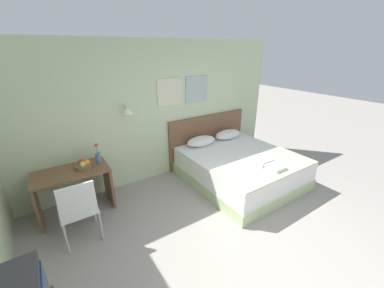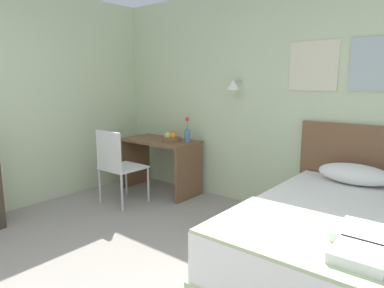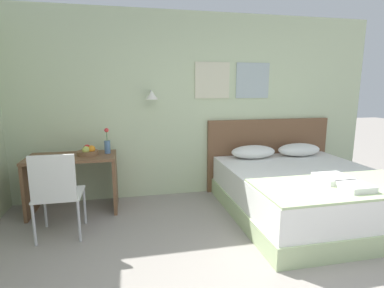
# 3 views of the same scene
# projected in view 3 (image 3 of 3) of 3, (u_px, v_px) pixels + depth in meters

# --- Properties ---
(wall_back) EXTENTS (5.76, 0.31, 2.65)m
(wall_back) POSITION_uv_depth(u_px,v_px,m) (189.00, 106.00, 4.41)
(wall_back) COLOR beige
(wall_back) RESTS_ON ground_plane
(bed) EXTENTS (1.88, 2.09, 0.57)m
(bed) POSITION_uv_depth(u_px,v_px,m) (306.00, 194.00, 3.78)
(bed) COLOR #B2C693
(bed) RESTS_ON ground_plane
(headboard) EXTENTS (2.00, 0.06, 1.11)m
(headboard) POSITION_uv_depth(u_px,v_px,m) (268.00, 154.00, 4.76)
(headboard) COLOR brown
(headboard) RESTS_ON ground_plane
(pillow_left) EXTENTS (0.67, 0.36, 0.19)m
(pillow_left) POSITION_uv_depth(u_px,v_px,m) (253.00, 152.00, 4.41)
(pillow_left) COLOR white
(pillow_left) RESTS_ON bed
(pillow_right) EXTENTS (0.67, 0.36, 0.19)m
(pillow_right) POSITION_uv_depth(u_px,v_px,m) (299.00, 150.00, 4.57)
(pillow_right) COLOR white
(pillow_right) RESTS_ON bed
(throw_blanket) EXTENTS (1.82, 0.84, 0.02)m
(throw_blanket) POSITION_uv_depth(u_px,v_px,m) (341.00, 186.00, 3.14)
(throw_blanket) COLOR #B2C693
(throw_blanket) RESTS_ON bed
(folded_towel_near_foot) EXTENTS (0.34, 0.34, 0.06)m
(folded_towel_near_foot) POSITION_uv_depth(u_px,v_px,m) (334.00, 178.00, 3.28)
(folded_towel_near_foot) COLOR white
(folded_towel_near_foot) RESTS_ON throw_blanket
(folded_towel_mid_bed) EXTENTS (0.27, 0.29, 0.06)m
(folded_towel_mid_bed) POSITION_uv_depth(u_px,v_px,m) (355.00, 187.00, 3.00)
(folded_towel_mid_bed) COLOR white
(folded_towel_mid_bed) RESTS_ON throw_blanket
(desk) EXTENTS (1.09, 0.59, 0.74)m
(desk) POSITION_uv_depth(u_px,v_px,m) (73.00, 173.00, 3.85)
(desk) COLOR brown
(desk) RESTS_ON ground_plane
(desk_chair) EXTENTS (0.47, 0.47, 0.95)m
(desk_chair) POSITION_uv_depth(u_px,v_px,m) (56.00, 189.00, 3.12)
(desk_chair) COLOR white
(desk_chair) RESTS_ON ground_plane
(fruit_bowl) EXTENTS (0.27, 0.27, 0.13)m
(fruit_bowl) POSITION_uv_depth(u_px,v_px,m) (88.00, 151.00, 3.85)
(fruit_bowl) COLOR brown
(fruit_bowl) RESTS_ON desk
(flower_vase) EXTENTS (0.08, 0.08, 0.34)m
(flower_vase) POSITION_uv_depth(u_px,v_px,m) (107.00, 144.00, 3.93)
(flower_vase) COLOR #4C7099
(flower_vase) RESTS_ON desk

